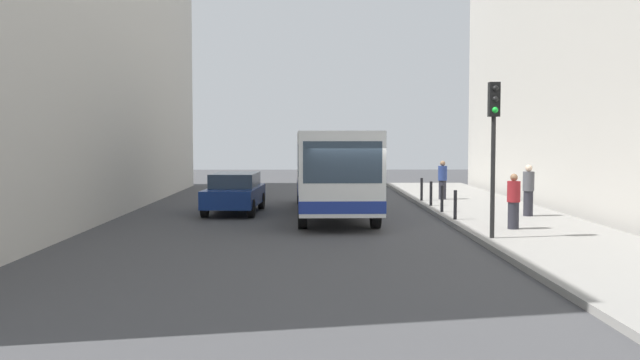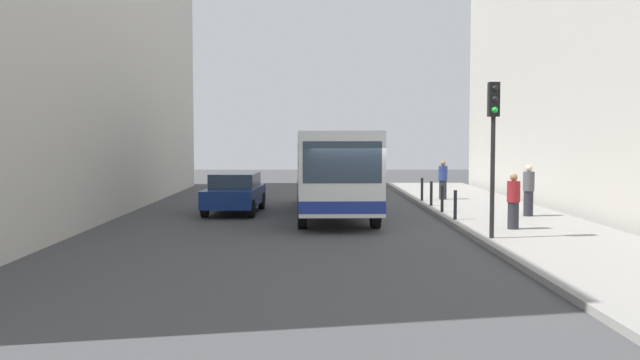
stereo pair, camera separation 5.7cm
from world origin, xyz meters
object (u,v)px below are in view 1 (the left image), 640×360
(bollard_mid, at_px, (442,199))
(pedestrian_near_signal, at_px, (514,202))
(bollard_far, at_px, (431,194))
(bollard_farthest, at_px, (422,189))
(bollard_near, at_px, (455,205))
(car_beside_bus, at_px, (235,192))
(pedestrian_mid_sidewalk, at_px, (528,190))
(pedestrian_far_sidewalk, at_px, (443,180))
(bus, at_px, (332,167))
(traffic_light, at_px, (494,130))

(bollard_mid, bearing_deg, pedestrian_near_signal, -75.61)
(bollard_far, bearing_deg, bollard_farthest, 90.00)
(bollard_near, bearing_deg, bollard_mid, 90.00)
(car_beside_bus, distance_m, pedestrian_mid_sidewalk, 10.48)
(pedestrian_near_signal, relative_size, pedestrian_mid_sidewalk, 0.93)
(car_beside_bus, xyz_separation_m, pedestrian_mid_sidewalk, (10.17, -2.52, 0.24))
(bollard_mid, relative_size, bollard_farthest, 1.00)
(car_beside_bus, xyz_separation_m, pedestrian_far_sidewalk, (8.49, 3.92, 0.19))
(bollard_farthest, height_order, pedestrian_near_signal, pedestrian_near_signal)
(pedestrian_near_signal, relative_size, pedestrian_far_sidewalk, 0.97)
(bus, xyz_separation_m, bollard_near, (3.89, -2.98, -1.10))
(traffic_light, height_order, bollard_near, traffic_light)
(bollard_mid, relative_size, pedestrian_near_signal, 0.59)
(bus, bearing_deg, pedestrian_near_signal, 132.31)
(bollard_farthest, xyz_separation_m, pedestrian_far_sidewalk, (0.99, 0.57, 0.35))
(bollard_mid, height_order, bollard_far, same)
(bollard_near, distance_m, bollard_mid, 2.27)
(bollard_near, distance_m, pedestrian_mid_sidewalk, 2.86)
(car_beside_bus, bearing_deg, pedestrian_mid_sidewalk, 169.05)
(pedestrian_near_signal, height_order, pedestrian_far_sidewalk, pedestrian_far_sidewalk)
(traffic_light, height_order, bollard_farthest, traffic_light)
(car_beside_bus, bearing_deg, traffic_light, 137.58)
(bus, xyz_separation_m, car_beside_bus, (-3.61, 0.49, -0.94))
(bollard_mid, relative_size, pedestrian_far_sidewalk, 0.57)
(bollard_far, relative_size, pedestrian_far_sidewalk, 0.57)
(pedestrian_near_signal, bearing_deg, pedestrian_mid_sidewalk, 61.13)
(bus, bearing_deg, bollard_farthest, -136.63)
(traffic_light, bearing_deg, car_beside_bus, 134.61)
(bus, xyz_separation_m, traffic_light, (3.99, -7.21, 1.28))
(pedestrian_near_signal, bearing_deg, traffic_light, -125.76)
(bus, relative_size, traffic_light, 2.70)
(bollard_far, height_order, pedestrian_near_signal, pedestrian_near_signal)
(bollard_far, bearing_deg, pedestrian_near_signal, -80.21)
(pedestrian_near_signal, xyz_separation_m, pedestrian_far_sidewalk, (-0.21, 9.78, 0.03))
(pedestrian_mid_sidewalk, relative_size, pedestrian_far_sidewalk, 1.05)
(car_beside_bus, bearing_deg, bollard_far, -168.91)
(bus, xyz_separation_m, pedestrian_far_sidewalk, (4.88, 4.40, -0.75))
(bollard_near, bearing_deg, pedestrian_near_signal, -63.42)
(traffic_light, bearing_deg, bus, 118.97)
(car_beside_bus, bearing_deg, bollard_near, 158.14)
(pedestrian_near_signal, distance_m, pedestrian_far_sidewalk, 9.78)
(bus, height_order, bollard_mid, bus)
(car_beside_bus, height_order, pedestrian_far_sidewalk, pedestrian_far_sidewalk)
(bollard_near, bearing_deg, traffic_light, -88.65)
(car_beside_bus, height_order, bollard_farthest, car_beside_bus)
(pedestrian_mid_sidewalk, bearing_deg, bollard_mid, 29.04)
(bollard_mid, bearing_deg, bollard_farthest, 90.00)
(pedestrian_far_sidewalk, bearing_deg, bollard_farthest, 111.29)
(car_beside_bus, relative_size, pedestrian_mid_sidewalk, 2.58)
(pedestrian_mid_sidewalk, bearing_deg, bollard_near, 74.88)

